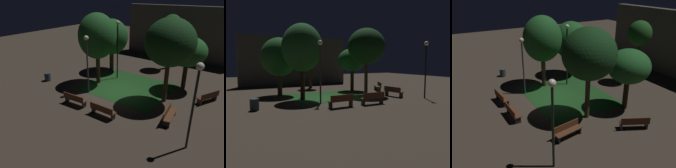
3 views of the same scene
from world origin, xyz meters
The scene contains 16 objects.
ground_plane centered at (0.00, 0.00, 0.00)m, with size 60.00×60.00×0.00m, color #3D3328.
grass_lawn centered at (0.10, 1.08, 0.01)m, with size 6.88×5.94×0.01m, color #194219.
bench_near_trees centered at (-1.27, -3.86, 0.48)m, with size 1.83×0.61×0.88m.
bench_path_side centered at (1.28, -3.86, 0.48)m, with size 1.81×0.51×0.88m.
bench_corner centered at (4.93, -1.74, 0.48)m, with size 0.74×1.85×0.88m.
bench_lawn_edge centered at (6.30, 2.23, 0.48)m, with size 1.22×1.83×0.88m.
tree_right_canopy centered at (-2.56, 0.30, 4.11)m, with size 3.19×3.19×6.01m.
tree_near_wall centered at (3.96, 3.60, 3.15)m, with size 2.93×2.93×4.36m.
tree_tall_center centered at (0.84, 7.64, 4.27)m, with size 2.00×2.00×5.50m.
tree_left_canopy centered at (-3.58, 3.63, 3.41)m, with size 3.22×3.22×5.15m.
tree_back_left centered at (3.62, 0.53, 4.38)m, with size 3.41×3.41×6.05m.
lamp_post_plaza_west centered at (-1.88, -1.73, 3.11)m, with size 0.36×0.36×4.59m.
lamp_post_path_center centered at (-1.85, 2.20, 3.49)m, with size 0.36×0.36×5.25m.
lamp_post_plaza_east centered at (6.70, -3.59, 3.17)m, with size 0.36×0.36×4.69m.
trash_bin centered at (-6.56, -2.14, 0.37)m, with size 0.56×0.56×0.74m, color #2D3842.
building_wall_backdrop centered at (0.39, 11.96, 3.04)m, with size 13.76×0.80×6.07m, color #4C4742.
Camera 2 is at (-8.54, -17.47, 3.14)m, focal length 37.68 mm.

